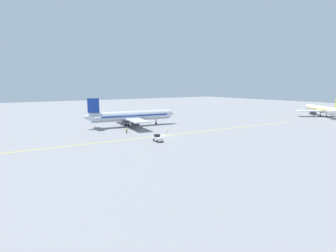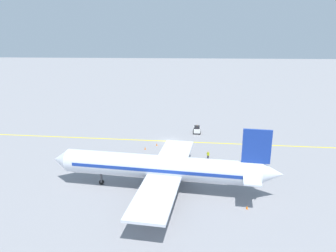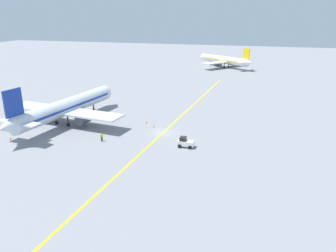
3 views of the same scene
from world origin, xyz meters
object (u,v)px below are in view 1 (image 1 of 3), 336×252
object	(u,v)px
ground_crew_worker	(127,130)
traffic_cone_mid_apron	(95,126)
traffic_cone_by_wingtip	(166,132)
baggage_tug_white	(158,138)
airplane_at_gate	(131,116)
traffic_cone_far_edge	(168,131)
airplane_distant_taxiing	(322,110)
traffic_cone_near_nose	(104,130)

from	to	relation	value
ground_crew_worker	traffic_cone_mid_apron	size ratio (longest dim) A/B	3.05
traffic_cone_mid_apron	traffic_cone_by_wingtip	distance (m)	28.66
baggage_tug_white	ground_crew_worker	size ratio (longest dim) A/B	1.80
airplane_at_gate	traffic_cone_mid_apron	world-z (taller)	airplane_at_gate
baggage_tug_white	traffic_cone_by_wingtip	bearing A→B (deg)	136.15
traffic_cone_by_wingtip	traffic_cone_far_edge	bearing A→B (deg)	137.86
airplane_distant_taxiing	traffic_cone_near_nose	distance (m)	104.74
ground_crew_worker	airplane_at_gate	bearing A→B (deg)	148.28
ground_crew_worker	traffic_cone_by_wingtip	xyz separation A→B (m)	(7.07, 10.42, -0.63)
ground_crew_worker	traffic_cone_far_edge	distance (m)	13.46
ground_crew_worker	traffic_cone_far_edge	bearing A→B (deg)	69.83
traffic_cone_by_wingtip	traffic_cone_far_edge	world-z (taller)	same
baggage_tug_white	traffic_cone_far_edge	xyz separation A→B (m)	(-11.57, 10.97, -0.63)
traffic_cone_near_nose	baggage_tug_white	bearing A→B (deg)	13.28
airplane_distant_taxiing	ground_crew_worker	world-z (taller)	airplane_distant_taxiing
traffic_cone_near_nose	traffic_cone_by_wingtip	xyz separation A→B (m)	(15.91, 14.68, 0.00)
airplane_distant_taxiing	traffic_cone_mid_apron	size ratio (longest dim) A/B	49.89
traffic_cone_mid_apron	traffic_cone_far_edge	world-z (taller)	same
baggage_tug_white	traffic_cone_far_edge	world-z (taller)	baggage_tug_white
airplane_at_gate	traffic_cone_mid_apron	size ratio (longest dim) A/B	64.58
traffic_cone_near_nose	traffic_cone_mid_apron	world-z (taller)	same
airplane_distant_taxiing	traffic_cone_by_wingtip	distance (m)	88.18
traffic_cone_near_nose	traffic_cone_by_wingtip	bearing A→B (deg)	42.70
airplane_at_gate	airplane_distant_taxiing	size ratio (longest dim) A/B	1.29
ground_crew_worker	traffic_cone_by_wingtip	distance (m)	12.61
ground_crew_worker	traffic_cone_mid_apron	world-z (taller)	ground_crew_worker
baggage_tug_white	ground_crew_worker	bearing A→B (deg)	-174.20
airplane_distant_taxiing	traffic_cone_far_edge	xyz separation A→B (m)	(-6.90, -85.81, -3.06)
traffic_cone_near_nose	ground_crew_worker	bearing A→B (deg)	25.75
ground_crew_worker	traffic_cone_far_edge	xyz separation A→B (m)	(4.64, 12.62, -0.63)
traffic_cone_near_nose	airplane_at_gate	bearing A→B (deg)	107.19
baggage_tug_white	traffic_cone_by_wingtip	xyz separation A→B (m)	(-9.13, 8.77, -0.63)
airplane_at_gate	traffic_cone_far_edge	bearing A→B (deg)	15.80
airplane_at_gate	baggage_tug_white	world-z (taller)	airplane_at_gate
airplane_distant_taxiing	baggage_tug_white	xyz separation A→B (m)	(4.67, -96.79, -2.44)
airplane_at_gate	traffic_cone_by_wingtip	distance (m)	20.10
traffic_cone_far_edge	traffic_cone_by_wingtip	bearing A→B (deg)	-42.14
baggage_tug_white	traffic_cone_by_wingtip	distance (m)	12.68
ground_crew_worker	traffic_cone_by_wingtip	bearing A→B (deg)	55.83
traffic_cone_by_wingtip	traffic_cone_far_edge	xyz separation A→B (m)	(-2.44, 2.20, 0.00)
airplane_at_gate	airplane_distant_taxiing	bearing A→B (deg)	75.12
traffic_cone_mid_apron	traffic_cone_far_edge	bearing A→B (deg)	37.43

